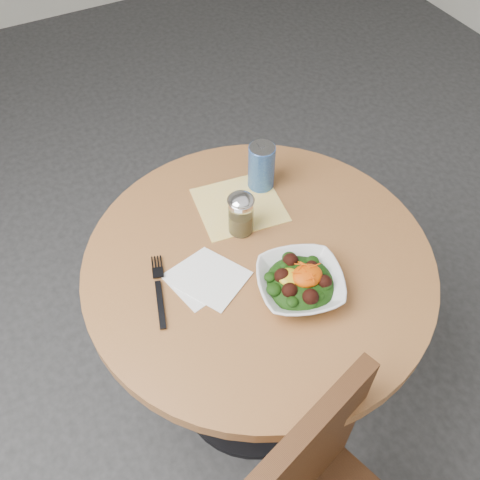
{
  "coord_description": "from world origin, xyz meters",
  "views": [
    {
      "loc": [
        -0.43,
        -0.72,
        1.83
      ],
      "look_at": [
        -0.04,
        0.03,
        0.81
      ],
      "focal_mm": 40.0,
      "sensor_mm": 36.0,
      "label": 1
    }
  ],
  "objects": [
    {
      "name": "paper_napkins",
      "position": [
        -0.14,
        0.0,
        0.75
      ],
      "size": [
        0.21,
        0.2,
        0.0
      ],
      "color": "white",
      "rests_on": "table"
    },
    {
      "name": "salad_bowl",
      "position": [
        0.04,
        -0.13,
        0.78
      ],
      "size": [
        0.26,
        0.26,
        0.08
      ],
      "color": "white",
      "rests_on": "table"
    },
    {
      "name": "beverage_can",
      "position": [
        0.14,
        0.23,
        0.82
      ],
      "size": [
        0.07,
        0.07,
        0.14
      ],
      "color": "navy",
      "rests_on": "table"
    },
    {
      "name": "ground",
      "position": [
        0.0,
        0.0,
        0.0
      ],
      "size": [
        6.0,
        6.0,
        0.0
      ],
      "primitive_type": "plane",
      "color": "#2A2A2C",
      "rests_on": "ground"
    },
    {
      "name": "spice_shaker",
      "position": [
        0.01,
        0.11,
        0.81
      ],
      "size": [
        0.07,
        0.07,
        0.13
      ],
      "color": "silver",
      "rests_on": "table"
    },
    {
      "name": "fork",
      "position": [
        -0.26,
        0.03,
        0.76
      ],
      "size": [
        0.09,
        0.21,
        0.0
      ],
      "color": "black",
      "rests_on": "table"
    },
    {
      "name": "cloth_napkin",
      "position": [
        0.04,
        0.19,
        0.75
      ],
      "size": [
        0.25,
        0.24,
        0.0
      ],
      "primitive_type": "cube",
      "rotation": [
        0.0,
        0.0,
        -0.14
      ],
      "color": "yellow",
      "rests_on": "table"
    },
    {
      "name": "table",
      "position": [
        0.0,
        0.0,
        0.55
      ],
      "size": [
        0.9,
        0.9,
        0.75
      ],
      "color": "black",
      "rests_on": "ground"
    }
  ]
}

